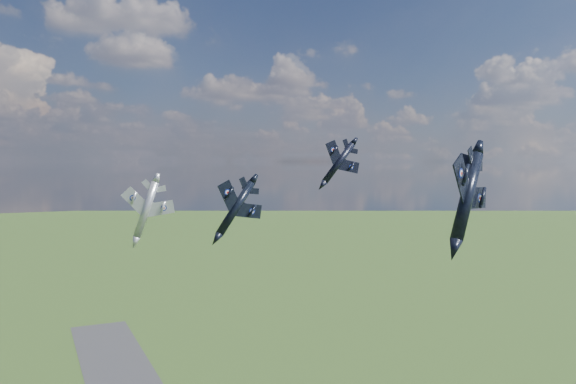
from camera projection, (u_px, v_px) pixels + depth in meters
name	position (u px, v px, depth m)	size (l,w,h in m)	color
jet_lead_navy	(236.00, 208.00, 87.01)	(9.46, 13.18, 2.73)	black
jet_right_navy	(467.00, 196.00, 64.60)	(11.01, 15.35, 3.18)	black
jet_high_navy	(339.00, 163.00, 109.78)	(9.41, 13.12, 2.72)	black
jet_left_silver	(146.00, 209.00, 88.65)	(9.03, 12.59, 2.61)	#B4B7BF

